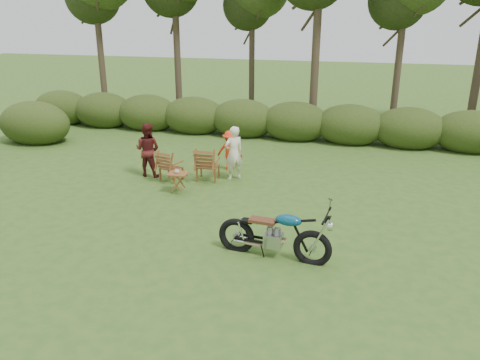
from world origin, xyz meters
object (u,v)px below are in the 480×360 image
(lawn_chair_left, at_px, (172,180))
(side_table, at_px, (178,183))
(adult_b, at_px, (150,175))
(adult_a, at_px, (234,179))
(motorcycle, at_px, (273,256))
(child, at_px, (230,169))
(cup, at_px, (177,171))
(lawn_chair_right, at_px, (208,180))

(lawn_chair_left, distance_m, side_table, 1.02)
(adult_b, bearing_deg, adult_a, -170.65)
(motorcycle, height_order, child, motorcycle)
(motorcycle, xyz_separation_m, adult_b, (-4.44, 3.74, 0.00))
(motorcycle, relative_size, cup, 16.81)
(side_table, height_order, adult_b, adult_b)
(motorcycle, bearing_deg, lawn_chair_left, 140.81)
(lawn_chair_right, relative_size, cup, 7.57)
(lawn_chair_left, relative_size, adult_b, 0.58)
(motorcycle, height_order, adult_a, adult_a)
(lawn_chair_right, distance_m, adult_a, 0.73)
(side_table, relative_size, adult_b, 0.35)
(lawn_chair_right, xyz_separation_m, cup, (-0.44, -1.15, 0.58))
(motorcycle, bearing_deg, adult_a, 120.77)
(lawn_chair_left, xyz_separation_m, cup, (0.53, -0.83, 0.58))
(lawn_chair_left, bearing_deg, lawn_chair_right, -149.04)
(child, bearing_deg, side_table, 69.15)
(adult_a, bearing_deg, lawn_chair_left, -24.45)
(lawn_chair_right, height_order, adult_b, adult_b)
(adult_a, xyz_separation_m, adult_b, (-2.45, -0.35, 0.00))
(cup, xyz_separation_m, adult_b, (-1.33, 1.06, -0.58))
(lawn_chair_right, height_order, adult_a, adult_a)
(motorcycle, xyz_separation_m, child, (-2.36, 4.91, 0.00))
(lawn_chair_left, height_order, adult_b, adult_b)
(lawn_chair_left, distance_m, adult_b, 0.83)
(lawn_chair_right, height_order, lawn_chair_left, lawn_chair_right)
(side_table, distance_m, cup, 0.32)
(lawn_chair_right, relative_size, adult_b, 0.62)
(lawn_chair_left, distance_m, adult_a, 1.75)
(cup, bearing_deg, lawn_chair_right, 69.17)
(lawn_chair_right, bearing_deg, motorcycle, 120.85)
(lawn_chair_left, xyz_separation_m, side_table, (0.55, -0.82, 0.27))
(side_table, height_order, cup, cup)
(motorcycle, distance_m, lawn_chair_right, 4.67)
(lawn_chair_right, relative_size, adult_a, 0.62)
(adult_a, distance_m, adult_b, 2.47)
(side_table, distance_m, adult_a, 1.79)
(lawn_chair_right, relative_size, child, 0.80)
(side_table, xyz_separation_m, cup, (-0.02, -0.01, 0.32))
(cup, relative_size, adult_a, 0.08)
(adult_b, relative_size, child, 1.30)
(adult_b, bearing_deg, lawn_chair_right, -175.86)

